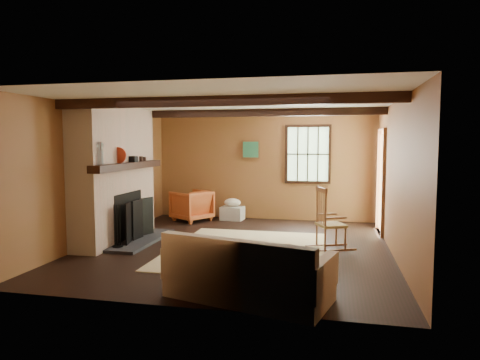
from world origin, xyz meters
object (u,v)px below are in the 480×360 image
(fireplace, at_px, (116,179))
(rocking_chair, at_px, (329,223))
(armchair, at_px, (192,206))
(sofa, at_px, (247,277))
(laundry_basket, at_px, (232,213))

(fireplace, xyz_separation_m, rocking_chair, (3.74, 0.20, -0.67))
(rocking_chair, relative_size, armchair, 1.36)
(sofa, height_order, armchair, sofa)
(fireplace, xyz_separation_m, armchair, (0.69, 2.13, -0.76))
(fireplace, height_order, sofa, fireplace)
(rocking_chair, xyz_separation_m, sofa, (-0.87, -2.57, -0.17))
(sofa, distance_m, armchair, 5.01)
(fireplace, height_order, rocking_chair, fireplace)
(laundry_basket, xyz_separation_m, armchair, (-0.87, -0.32, 0.20))
(rocking_chair, xyz_separation_m, laundry_basket, (-2.18, 2.26, -0.29))
(rocking_chair, height_order, armchair, rocking_chair)
(fireplace, bearing_deg, armchair, 72.13)
(sofa, xyz_separation_m, laundry_basket, (-1.32, 4.83, -0.12))
(rocking_chair, bearing_deg, sofa, 137.33)
(rocking_chair, relative_size, sofa, 0.52)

